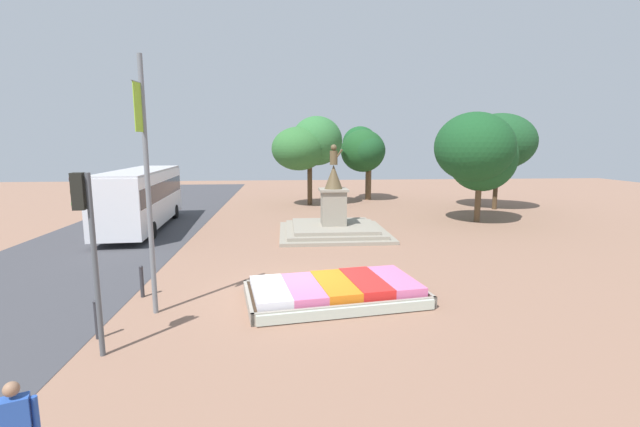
% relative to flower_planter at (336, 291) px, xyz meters
% --- Properties ---
extents(ground_plane, '(89.97, 89.97, 0.00)m').
position_rel_flower_planter_xyz_m(ground_plane, '(-1.10, 0.84, -0.27)').
color(ground_plane, '#8C6651').
extents(street_asphalt_strip, '(8.07, 78.72, 0.01)m').
position_rel_flower_planter_xyz_m(street_asphalt_strip, '(-10.46, 0.84, -0.26)').
color(street_asphalt_strip, '#3D3D42').
rests_on(street_asphalt_strip, ground_plane).
extents(flower_planter, '(5.85, 3.87, 0.60)m').
position_rel_flower_planter_xyz_m(flower_planter, '(0.00, 0.00, 0.00)').
color(flower_planter, '#38281C').
rests_on(flower_planter, ground_plane).
extents(statue_monument, '(5.77, 5.77, 4.80)m').
position_rel_flower_planter_xyz_m(statue_monument, '(1.04, 9.90, 0.42)').
color(statue_monument, gray).
rests_on(statue_monument, ground_plane).
extents(traffic_light_near_crossing, '(0.42, 0.31, 4.20)m').
position_rel_flower_planter_xyz_m(traffic_light_near_crossing, '(-5.87, -3.13, 2.65)').
color(traffic_light_near_crossing, '#4C5156').
rests_on(traffic_light_near_crossing, ground_plane).
extents(banner_pole, '(0.16, 0.62, 7.16)m').
position_rel_flower_planter_xyz_m(banner_pole, '(-5.31, -0.64, 3.47)').
color(banner_pole, slate).
rests_on(banner_pole, ground_plane).
extents(city_bus, '(3.09, 10.57, 3.39)m').
position_rel_flower_planter_xyz_m(city_bus, '(-9.69, 12.26, 1.68)').
color(city_bus, silver).
rests_on(city_bus, ground_plane).
extents(kerb_bollard_south, '(0.12, 0.12, 1.01)m').
position_rel_flower_planter_xyz_m(kerb_bollard_south, '(-6.25, -2.22, 0.26)').
color(kerb_bollard_south, '#2D2D33').
rests_on(kerb_bollard_south, ground_plane).
extents(kerb_bollard_mid_a, '(0.13, 0.13, 1.04)m').
position_rel_flower_planter_xyz_m(kerb_bollard_mid_a, '(-6.10, 0.73, 0.28)').
color(kerb_bollard_mid_a, '#2D2D33').
rests_on(kerb_bollard_mid_a, ground_plane).
extents(park_tree_far_left, '(3.80, 4.78, 6.39)m').
position_rel_flower_planter_xyz_m(park_tree_far_left, '(5.17, 24.07, 4.14)').
color(park_tree_far_left, brown).
rests_on(park_tree_far_left, ground_plane).
extents(park_tree_behind_statue, '(6.12, 5.99, 7.07)m').
position_rel_flower_planter_xyz_m(park_tree_behind_statue, '(13.76, 18.38, 4.70)').
color(park_tree_behind_statue, '#4C3823').
rests_on(park_tree_behind_statue, ground_plane).
extents(park_tree_far_right, '(5.57, 5.14, 7.02)m').
position_rel_flower_planter_xyz_m(park_tree_far_right, '(0.32, 21.17, 4.52)').
color(park_tree_far_right, '#4C3823').
rests_on(park_tree_far_right, ground_plane).
extents(park_tree_street_side, '(5.35, 5.11, 6.74)m').
position_rel_flower_planter_xyz_m(park_tree_street_side, '(10.25, 12.86, 4.11)').
color(park_tree_street_side, brown).
rests_on(park_tree_street_side, ground_plane).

